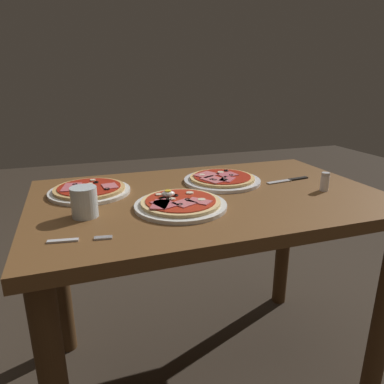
% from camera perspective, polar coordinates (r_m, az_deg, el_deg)
% --- Properties ---
extents(ground_plane, '(8.00, 8.00, 0.00)m').
position_cam_1_polar(ground_plane, '(1.65, 2.37, -26.56)').
color(ground_plane, '#382D23').
extents(dining_table, '(1.20, 0.75, 0.77)m').
position_cam_1_polar(dining_table, '(1.28, 2.74, -5.76)').
color(dining_table, brown).
rests_on(dining_table, ground).
extents(pizza_foreground, '(0.29, 0.29, 0.05)m').
position_cam_1_polar(pizza_foreground, '(1.10, -1.90, -1.89)').
color(pizza_foreground, white).
rests_on(pizza_foreground, dining_table).
extents(pizza_across_left, '(0.28, 0.28, 0.03)m').
position_cam_1_polar(pizza_across_left, '(1.29, -16.19, 0.31)').
color(pizza_across_left, white).
rests_on(pizza_across_left, dining_table).
extents(pizza_across_right, '(0.30, 0.30, 0.03)m').
position_cam_1_polar(pizza_across_right, '(1.37, 4.85, 2.06)').
color(pizza_across_right, white).
rests_on(pizza_across_right, dining_table).
extents(water_glass_near, '(0.08, 0.08, 0.09)m').
position_cam_1_polar(water_glass_near, '(1.07, -16.96, -1.86)').
color(water_glass_near, silver).
rests_on(water_glass_near, dining_table).
extents(fork, '(0.16, 0.04, 0.00)m').
position_cam_1_polar(fork, '(0.93, -18.39, -7.34)').
color(fork, silver).
rests_on(fork, dining_table).
extents(knife, '(0.20, 0.04, 0.01)m').
position_cam_1_polar(knife, '(1.45, 15.63, 1.92)').
color(knife, silver).
rests_on(knife, dining_table).
extents(salt_shaker, '(0.03, 0.03, 0.07)m').
position_cam_1_polar(salt_shaker, '(1.35, 20.64, 1.55)').
color(salt_shaker, white).
rests_on(salt_shaker, dining_table).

